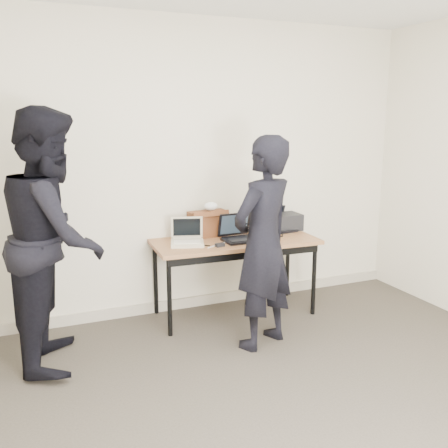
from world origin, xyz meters
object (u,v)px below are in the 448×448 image
desk (235,246)px  person_observer (54,238)px  laptop_beige (187,239)px  laptop_right (275,225)px  equipment_box (285,222)px  leather_satchel (208,223)px  person_typist (263,244)px  laptop_center (238,234)px

desk → person_observer: 1.63m
desk → laptop_beige: laptop_beige is taller
laptop_right → equipment_box: bearing=-11.0°
leather_satchel → person_observer: bearing=-165.9°
laptop_beige → person_typist: bearing=-42.3°
desk → laptop_right: bearing=23.5°
desk → laptop_beige: bearing=179.0°
laptop_center → leather_satchel: (-0.20, 0.25, 0.07)m
leather_satchel → person_typist: bearing=-87.5°
equipment_box → desk: bearing=-163.1°
laptop_beige → laptop_center: laptop_center is taller
laptop_beige → leather_satchel: (0.27, 0.20, 0.08)m
laptop_beige → desk: bearing=14.0°
laptop_center → desk: bearing=142.3°
leather_satchel → person_typist: (0.13, -0.89, -0.00)m
desk → person_observer: size_ratio=0.80×
equipment_box → person_typist: bearing=-128.8°
equipment_box → person_observer: (-2.21, -0.47, 0.15)m
equipment_box → leather_satchel: bearing=177.5°
person_observer → laptop_beige: bearing=-64.5°
laptop_center → laptop_right: bearing=21.8°
laptop_right → leather_satchel: 0.70m
laptop_beige → leather_satchel: 0.35m
laptop_beige → laptop_right: bearing=27.5°
laptop_beige → person_observer: (-1.13, -0.30, 0.19)m
desk → laptop_beige: (-0.45, 0.03, 0.10)m
person_observer → leather_satchel: bearing=-59.7°
desk → laptop_right: laptop_right is taller
laptop_beige → laptop_center: size_ratio=1.10×
laptop_beige → equipment_box: bearing=26.0°
person_typist → person_observer: person_observer is taller
desk → laptop_right: size_ratio=4.43×
laptop_beige → leather_satchel: bearing=53.6°
leather_satchel → person_observer: person_observer is taller
laptop_center → equipment_box: bearing=17.1°
laptop_right → person_typist: person_typist is taller
person_typist → person_observer: bearing=-39.0°
laptop_center → laptop_right: (0.50, 0.22, -0.00)m
laptop_beige → laptop_right: size_ratio=1.02×
laptop_beige → equipment_box: 1.10m
laptop_right → equipment_box: 0.11m
person_typist → desk: bearing=-119.4°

